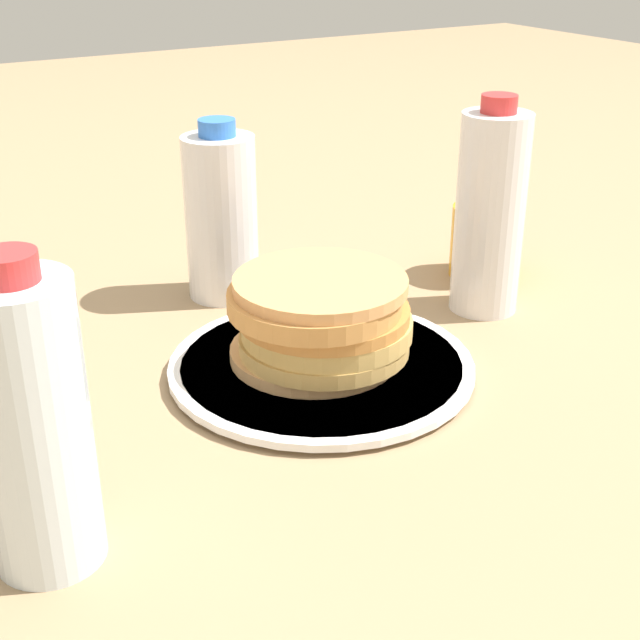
{
  "coord_description": "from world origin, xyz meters",
  "views": [
    {
      "loc": [
        -0.63,
        0.37,
        0.4
      ],
      "look_at": [
        0.0,
        -0.01,
        0.05
      ],
      "focal_mm": 50.0,
      "sensor_mm": 36.0,
      "label": 1
    }
  ],
  "objects_px": {
    "pancake_stack": "(321,319)",
    "water_bottle_mid": "(490,213)",
    "plate": "(320,365)",
    "water_bottle_near": "(32,425)",
    "water_bottle_far": "(221,216)",
    "juice_glass": "(486,241)"
  },
  "relations": [
    {
      "from": "pancake_stack",
      "to": "water_bottle_mid",
      "type": "distance_m",
      "value": 0.24
    },
    {
      "from": "plate",
      "to": "pancake_stack",
      "type": "bearing_deg",
      "value": -106.77
    },
    {
      "from": "pancake_stack",
      "to": "plate",
      "type": "bearing_deg",
      "value": 73.23
    },
    {
      "from": "water_bottle_near",
      "to": "water_bottle_far",
      "type": "xyz_separation_m",
      "value": [
        0.35,
        -0.29,
        -0.01
      ]
    },
    {
      "from": "pancake_stack",
      "to": "water_bottle_mid",
      "type": "relative_size",
      "value": 0.75
    },
    {
      "from": "plate",
      "to": "water_bottle_far",
      "type": "bearing_deg",
      "value": -0.62
    },
    {
      "from": "juice_glass",
      "to": "water_bottle_mid",
      "type": "bearing_deg",
      "value": 139.1
    },
    {
      "from": "water_bottle_near",
      "to": "water_bottle_mid",
      "type": "distance_m",
      "value": 0.54
    },
    {
      "from": "water_bottle_near",
      "to": "water_bottle_far",
      "type": "distance_m",
      "value": 0.45
    },
    {
      "from": "juice_glass",
      "to": "water_bottle_mid",
      "type": "relative_size",
      "value": 0.36
    },
    {
      "from": "juice_glass",
      "to": "water_bottle_mid",
      "type": "distance_m",
      "value": 0.12
    },
    {
      "from": "water_bottle_mid",
      "to": "pancake_stack",
      "type": "bearing_deg",
      "value": 99.23
    },
    {
      "from": "water_bottle_mid",
      "to": "water_bottle_far",
      "type": "height_order",
      "value": "water_bottle_mid"
    },
    {
      "from": "plate",
      "to": "pancake_stack",
      "type": "height_order",
      "value": "pancake_stack"
    },
    {
      "from": "pancake_stack",
      "to": "water_bottle_mid",
      "type": "xyz_separation_m",
      "value": [
        0.04,
        -0.23,
        0.05
      ]
    },
    {
      "from": "plate",
      "to": "water_bottle_mid",
      "type": "distance_m",
      "value": 0.25
    },
    {
      "from": "water_bottle_mid",
      "to": "water_bottle_near",
      "type": "bearing_deg",
      "value": 108.01
    },
    {
      "from": "water_bottle_far",
      "to": "water_bottle_near",
      "type": "bearing_deg",
      "value": 139.91
    },
    {
      "from": "water_bottle_near",
      "to": "water_bottle_mid",
      "type": "xyz_separation_m",
      "value": [
        0.17,
        -0.52,
        0.01
      ]
    },
    {
      "from": "pancake_stack",
      "to": "water_bottle_far",
      "type": "bearing_deg",
      "value": -0.39
    },
    {
      "from": "pancake_stack",
      "to": "juice_glass",
      "type": "relative_size",
      "value": 2.06
    },
    {
      "from": "water_bottle_mid",
      "to": "water_bottle_far",
      "type": "relative_size",
      "value": 1.16
    }
  ]
}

